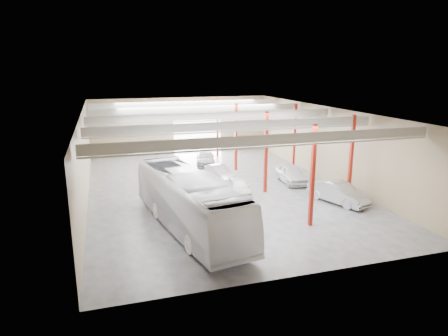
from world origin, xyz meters
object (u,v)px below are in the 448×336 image
coach_bus (189,201)px  car_row_b (219,172)px  car_row_c (205,158)px  car_right_far (291,174)px  car_right_near (339,192)px  black_sedan (219,212)px  car_row_a (238,187)px

coach_bus → car_row_b: bearing=54.3°
car_row_c → car_right_far: (5.96, -9.38, 0.09)m
car_row_b → car_right_near: 11.89m
coach_bus → black_sedan: size_ratio=2.86×
car_row_c → car_right_near: (6.95, -15.80, 0.13)m
coach_bus → car_row_c: bearing=62.3°
car_row_c → car_right_far: size_ratio=1.04×
black_sedan → car_row_c: car_row_c is taller
car_row_a → car_right_far: car_right_far is taller
car_row_b → car_row_a: bearing=-98.2°
black_sedan → car_row_c: (3.35, 16.73, 0.05)m
car_row_a → car_row_b: bearing=99.1°
coach_bus → car_row_c: coach_bus is taller
car_row_a → black_sedan: bearing=-115.0°
car_right_near → black_sedan: bearing=165.3°
car_row_b → car_right_near: (7.18, -9.47, 0.17)m
car_row_b → car_right_near: bearing=-62.8°
car_row_a → car_row_b: size_ratio=1.02×
car_row_a → coach_bus: bearing=-126.1°
car_row_a → car_right_far: size_ratio=0.89×
car_row_a → car_right_far: (6.03, 2.15, 0.09)m
coach_bus → car_right_near: 12.69m
black_sedan → car_row_c: bearing=78.0°
car_row_a → car_row_c: same height
black_sedan → car_row_c: 17.06m
coach_bus → car_right_far: bearing=24.9°
black_sedan → car_row_a: size_ratio=1.14×
car_row_a → car_row_c: bearing=96.9°
car_right_near → car_right_far: car_right_near is taller
car_right_far → black_sedan: bearing=-136.2°
coach_bus → black_sedan: 2.66m
car_right_near → car_right_far: (-0.99, 6.43, -0.04)m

